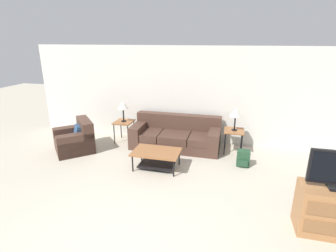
# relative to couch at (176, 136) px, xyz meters

# --- Properties ---
(wall_back) EXTENTS (8.81, 0.06, 2.60)m
(wall_back) POSITION_rel_couch_xyz_m (0.08, 0.57, 1.01)
(wall_back) COLOR silver
(wall_back) RESTS_ON ground_plane
(couch) EXTENTS (2.31, 0.97, 0.82)m
(couch) POSITION_rel_couch_xyz_m (0.00, 0.00, 0.00)
(couch) COLOR #4C3328
(couch) RESTS_ON ground_plane
(armchair) EXTENTS (1.28, 1.28, 0.80)m
(armchair) POSITION_rel_couch_xyz_m (-2.44, -0.89, -0.00)
(armchair) COLOR #4C3328
(armchair) RESTS_ON ground_plane
(coffee_table) EXTENTS (1.04, 0.68, 0.41)m
(coffee_table) POSITION_rel_couch_xyz_m (-0.15, -1.31, 0.01)
(coffee_table) COLOR #935B33
(coffee_table) RESTS_ON ground_plane
(side_table_left) EXTENTS (0.49, 0.53, 0.59)m
(side_table_left) POSITION_rel_couch_xyz_m (-1.49, 0.02, 0.23)
(side_table_left) COLOR #935B33
(side_table_left) RESTS_ON ground_plane
(side_table_right) EXTENTS (0.49, 0.53, 0.59)m
(side_table_right) POSITION_rel_couch_xyz_m (1.49, 0.02, 0.23)
(side_table_right) COLOR #935B33
(side_table_right) RESTS_ON ground_plane
(table_lamp_left) EXTENTS (0.28, 0.28, 0.58)m
(table_lamp_left) POSITION_rel_couch_xyz_m (-1.49, 0.02, 0.75)
(table_lamp_left) COLOR black
(table_lamp_left) RESTS_ON side_table_left
(table_lamp_right) EXTENTS (0.28, 0.28, 0.58)m
(table_lamp_right) POSITION_rel_couch_xyz_m (1.49, 0.02, 0.75)
(table_lamp_right) COLOR black
(table_lamp_right) RESTS_ON side_table_right
(tv_console) EXTENTS (1.04, 0.50, 0.74)m
(tv_console) POSITION_rel_couch_xyz_m (2.98, -2.64, 0.08)
(tv_console) COLOR #A87042
(tv_console) RESTS_ON ground_plane
(backpack) EXTENTS (0.28, 0.29, 0.37)m
(backpack) POSITION_rel_couch_xyz_m (1.73, -0.71, -0.11)
(backpack) COLOR #23472D
(backpack) RESTS_ON ground_plane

